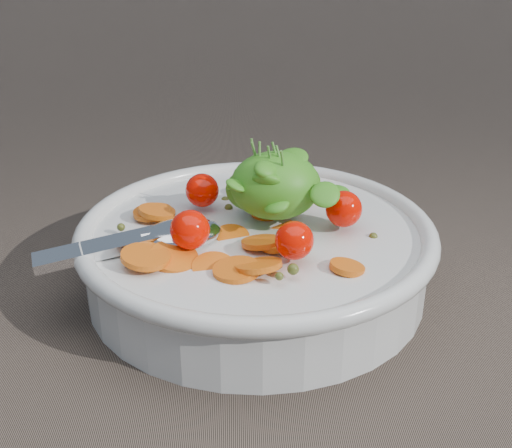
{
  "coord_description": "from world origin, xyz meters",
  "views": [
    {
      "loc": [
        -0.01,
        -0.45,
        0.28
      ],
      "look_at": [
        0.01,
        0.01,
        0.06
      ],
      "focal_mm": 45.0,
      "sensor_mm": 36.0,
      "label": 1
    }
  ],
  "objects": [
    {
      "name": "ground",
      "position": [
        0.0,
        0.0,
        0.0
      ],
      "size": [
        6.0,
        6.0,
        0.0
      ],
      "primitive_type": "plane",
      "color": "brown",
      "rests_on": "ground"
    },
    {
      "name": "bowl",
      "position": [
        0.01,
        0.01,
        0.03
      ],
      "size": [
        0.31,
        0.29,
        0.12
      ],
      "color": "silver",
      "rests_on": "ground"
    },
    {
      "name": "napkin",
      "position": [
        -0.03,
        0.18,
        0.0
      ],
      "size": [
        0.14,
        0.12,
        0.01
      ],
      "primitive_type": "cube",
      "rotation": [
        0.0,
        0.0,
        -0.02
      ],
      "color": "white",
      "rests_on": "ground"
    }
  ]
}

